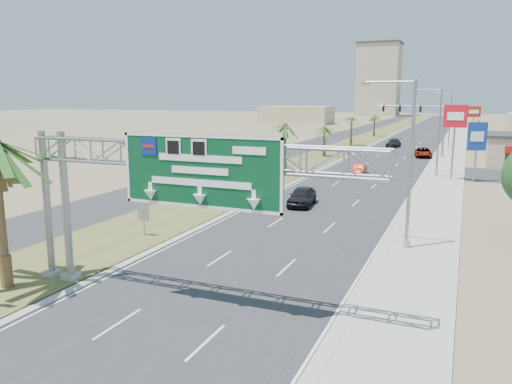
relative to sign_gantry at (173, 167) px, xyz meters
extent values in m
cube|color=#28282B|center=(1.06, 100.07, -6.05)|extent=(12.00, 300.00, 0.02)
cube|color=#9E9B93|center=(9.56, 100.07, -6.01)|extent=(4.00, 300.00, 0.10)
cube|color=#4B5626|center=(-8.94, 100.07, -6.00)|extent=(7.00, 300.00, 0.12)
cube|color=#28282B|center=(-15.94, 100.07, -6.05)|extent=(8.00, 300.00, 0.02)
cylinder|color=gray|center=(-6.14, 0.07, -2.36)|extent=(0.36, 0.36, 7.40)
cylinder|color=gray|center=(-7.34, 0.07, -2.36)|extent=(0.36, 0.36, 7.40)
cube|color=#9E9B93|center=(-6.14, 0.07, -5.86)|extent=(0.70, 0.70, 0.40)
cube|color=#9E9B93|center=(-7.34, 0.07, -5.86)|extent=(0.70, 0.70, 0.40)
cube|color=#064020|center=(1.56, -0.41, -0.06)|extent=(7.20, 0.12, 3.00)
cube|color=navy|center=(-0.84, -0.49, 0.89)|extent=(0.75, 0.03, 0.75)
cone|color=white|center=(1.56, -0.49, -1.21)|extent=(0.56, 0.56, 0.45)
cylinder|color=brown|center=(-8.14, -1.93, -2.56)|extent=(0.36, 0.36, 7.00)
cylinder|color=brown|center=(-8.14, -1.93, -5.22)|extent=(0.54, 0.54, 1.68)
cylinder|color=brown|center=(-8.44, 22.07, -3.56)|extent=(0.36, 0.36, 5.00)
cylinder|color=brown|center=(-8.44, 22.07, -5.46)|extent=(0.54, 0.54, 1.20)
cylinder|color=brown|center=(-8.44, 38.07, -3.16)|extent=(0.36, 0.36, 5.80)
cylinder|color=brown|center=(-8.44, 38.07, -5.36)|extent=(0.54, 0.54, 1.39)
cylinder|color=brown|center=(-8.44, 56.07, -3.81)|extent=(0.36, 0.36, 4.50)
cylinder|color=brown|center=(-8.44, 56.07, -5.52)|extent=(0.54, 0.54, 1.08)
cylinder|color=brown|center=(-8.44, 75.07, -3.46)|extent=(0.36, 0.36, 5.20)
cylinder|color=brown|center=(-8.44, 75.07, -5.43)|extent=(0.54, 0.54, 1.25)
cylinder|color=brown|center=(-8.44, 100.07, -3.66)|extent=(0.36, 0.36, 4.80)
cylinder|color=brown|center=(-8.44, 100.07, -5.48)|extent=(0.54, 0.54, 1.15)
cylinder|color=gray|center=(8.56, 12.07, -1.06)|extent=(0.20, 0.20, 10.00)
cylinder|color=gray|center=(7.16, 12.07, 3.79)|extent=(2.80, 0.12, 0.12)
cube|color=slate|center=(5.76, 12.07, 3.69)|extent=(0.50, 0.22, 0.18)
cylinder|color=#9E9B93|center=(8.56, 12.07, -5.81)|extent=(0.44, 0.44, 0.50)
cylinder|color=gray|center=(8.56, 42.07, -1.06)|extent=(0.20, 0.20, 10.00)
cylinder|color=gray|center=(7.16, 42.07, 3.79)|extent=(2.80, 0.12, 0.12)
cube|color=slate|center=(5.76, 42.07, 3.69)|extent=(0.50, 0.22, 0.18)
cylinder|color=#9E9B93|center=(8.56, 42.07, -5.81)|extent=(0.44, 0.44, 0.50)
cylinder|color=gray|center=(8.56, 78.07, -1.06)|extent=(0.20, 0.20, 10.00)
cylinder|color=gray|center=(7.16, 78.07, 3.79)|extent=(2.80, 0.12, 0.12)
cube|color=slate|center=(5.76, 78.07, 3.69)|extent=(0.50, 0.22, 0.18)
cylinder|color=#9E9B93|center=(8.56, 78.07, -5.81)|extent=(0.44, 0.44, 0.50)
cylinder|color=gray|center=(8.26, 62.07, -2.06)|extent=(0.28, 0.28, 8.00)
cylinder|color=gray|center=(3.26, 62.07, 1.64)|extent=(10.00, 0.18, 0.18)
cube|color=black|center=(4.76, 61.87, 1.24)|extent=(0.32, 0.18, 0.95)
cube|color=black|center=(1.76, 61.87, 1.24)|extent=(0.32, 0.18, 0.95)
cube|color=black|center=(-0.74, 61.87, 1.24)|extent=(0.32, 0.18, 0.95)
sphere|color=red|center=(4.76, 61.75, 1.54)|extent=(0.22, 0.22, 0.22)
imported|color=black|center=(8.26, 62.07, 0.94)|extent=(0.16, 0.16, 0.60)
cylinder|color=#9E9B93|center=(8.26, 62.07, -5.76)|extent=(0.56, 0.56, 0.60)
cylinder|color=gray|center=(-7.44, 8.07, -5.16)|extent=(0.08, 0.08, 1.80)
cube|color=slate|center=(-7.44, 8.07, -4.46)|extent=(0.75, 0.06, 0.95)
cube|color=tan|center=(-30.94, 240.07, 11.44)|extent=(20.00, 16.00, 35.00)
cube|color=tan|center=(-43.94, 150.07, -3.06)|extent=(24.00, 14.00, 6.00)
imported|color=black|center=(-0.94, 21.34, -5.26)|extent=(2.29, 4.81, 1.59)
imported|color=maroon|center=(0.09, 40.47, -5.41)|extent=(1.65, 3.99, 1.29)
imported|color=gray|center=(5.57, 61.56, -5.34)|extent=(3.03, 5.40, 1.43)
imported|color=black|center=(-0.79, 76.15, -5.33)|extent=(2.44, 5.14, 1.45)
cylinder|color=gray|center=(10.22, 39.71, -1.85)|extent=(0.20, 0.20, 8.41)
cube|color=red|center=(10.22, 39.71, 0.95)|extent=(2.42, 0.70, 2.40)
cube|color=white|center=(10.22, 39.53, 0.95)|extent=(1.66, 0.32, 0.84)
cylinder|color=gray|center=(12.52, 40.12, -2.75)|extent=(0.20, 0.20, 6.61)
cube|color=navy|center=(12.52, 40.12, -1.15)|extent=(1.95, 1.09, 3.00)
cube|color=white|center=(12.52, 39.94, -1.15)|extent=(1.29, 0.61, 1.05)
cylinder|color=gray|center=(12.33, 75.36, -2.20)|extent=(0.20, 0.20, 7.71)
cube|color=#AB1F0D|center=(12.33, 75.36, 0.55)|extent=(2.22, 0.65, 1.80)
cube|color=white|center=(12.33, 75.18, 0.55)|extent=(1.53, 0.29, 0.63)
camera|label=1|loc=(11.43, -18.01, 2.90)|focal=35.00mm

